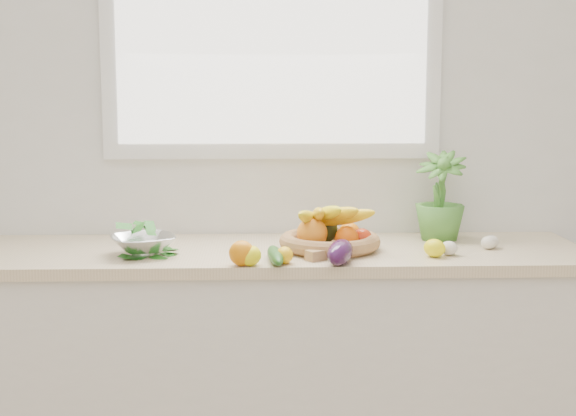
{
  "coord_description": "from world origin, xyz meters",
  "views": [
    {
      "loc": [
        -0.05,
        -0.88,
        1.47
      ],
      "look_at": [
        0.05,
        1.93,
        1.05
      ],
      "focal_mm": 50.0,
      "sensor_mm": 36.0,
      "label": 1
    }
  ],
  "objects_px": {
    "eggplant": "(340,252)",
    "fruit_basket": "(329,235)",
    "colander_with_spinach": "(143,239)",
    "potted_herb": "(440,196)",
    "cucumber": "(275,255)",
    "apple": "(362,239)"
  },
  "relations": [
    {
      "from": "apple",
      "to": "potted_herb",
      "type": "height_order",
      "value": "potted_herb"
    },
    {
      "from": "potted_herb",
      "to": "cucumber",
      "type": "bearing_deg",
      "value": -149.02
    },
    {
      "from": "eggplant",
      "to": "potted_herb",
      "type": "height_order",
      "value": "potted_herb"
    },
    {
      "from": "fruit_basket",
      "to": "colander_with_spinach",
      "type": "distance_m",
      "value": 0.65
    },
    {
      "from": "cucumber",
      "to": "fruit_basket",
      "type": "distance_m",
      "value": 0.28
    },
    {
      "from": "apple",
      "to": "fruit_basket",
      "type": "xyz_separation_m",
      "value": [
        -0.12,
        0.01,
        0.01
      ]
    },
    {
      "from": "apple",
      "to": "cucumber",
      "type": "bearing_deg",
      "value": -148.82
    },
    {
      "from": "apple",
      "to": "cucumber",
      "type": "height_order",
      "value": "apple"
    },
    {
      "from": "cucumber",
      "to": "colander_with_spinach",
      "type": "distance_m",
      "value": 0.47
    },
    {
      "from": "apple",
      "to": "potted_herb",
      "type": "distance_m",
      "value": 0.39
    },
    {
      "from": "potted_herb",
      "to": "colander_with_spinach",
      "type": "distance_m",
      "value": 1.12
    },
    {
      "from": "colander_with_spinach",
      "to": "eggplant",
      "type": "bearing_deg",
      "value": -13.89
    },
    {
      "from": "eggplant",
      "to": "fruit_basket",
      "type": "height_order",
      "value": "fruit_basket"
    },
    {
      "from": "cucumber",
      "to": "potted_herb",
      "type": "xyz_separation_m",
      "value": [
        0.63,
        0.38,
        0.14
      ]
    },
    {
      "from": "eggplant",
      "to": "cucumber",
      "type": "height_order",
      "value": "eggplant"
    },
    {
      "from": "potted_herb",
      "to": "fruit_basket",
      "type": "relative_size",
      "value": 0.75
    },
    {
      "from": "apple",
      "to": "colander_with_spinach",
      "type": "distance_m",
      "value": 0.77
    },
    {
      "from": "cucumber",
      "to": "fruit_basket",
      "type": "relative_size",
      "value": 0.56
    },
    {
      "from": "eggplant",
      "to": "potted_herb",
      "type": "distance_m",
      "value": 0.6
    },
    {
      "from": "apple",
      "to": "cucumber",
      "type": "xyz_separation_m",
      "value": [
        -0.31,
        -0.19,
        -0.02
      ]
    },
    {
      "from": "fruit_basket",
      "to": "apple",
      "type": "bearing_deg",
      "value": -4.93
    },
    {
      "from": "colander_with_spinach",
      "to": "cucumber",
      "type": "bearing_deg",
      "value": -15.77
    }
  ]
}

